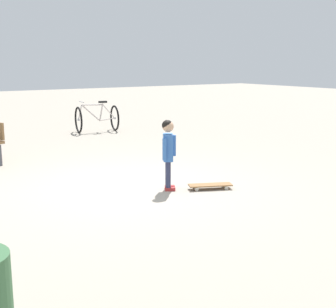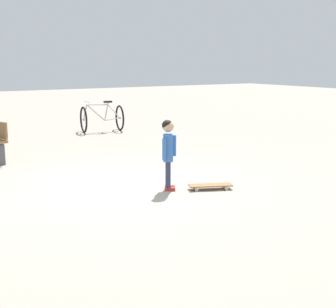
% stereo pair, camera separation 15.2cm
% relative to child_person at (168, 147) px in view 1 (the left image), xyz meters
% --- Properties ---
extents(ground_plane, '(50.00, 50.00, 0.00)m').
position_rel_child_person_xyz_m(ground_plane, '(0.54, 0.49, -0.66)').
color(ground_plane, '#9E9384').
extents(child_person, '(0.28, 0.35, 1.06)m').
position_rel_child_person_xyz_m(child_person, '(0.00, 0.00, 0.00)').
color(child_person, '#2D3351').
rests_on(child_person, ground).
extents(skateboard, '(0.44, 0.68, 0.07)m').
position_rel_child_person_xyz_m(skateboard, '(-0.32, -0.55, -0.60)').
color(skateboard, olive).
rests_on(skateboard, ground).
extents(bicycle_near, '(0.86, 1.16, 0.85)m').
position_rel_child_person_xyz_m(bicycle_near, '(6.00, -1.61, -0.28)').
color(bicycle_near, black).
rests_on(bicycle_near, ground).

